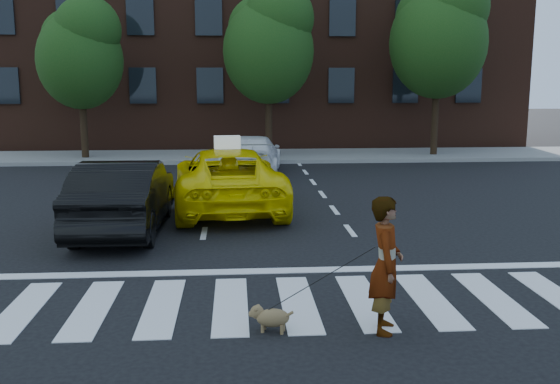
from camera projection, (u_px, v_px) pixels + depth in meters
name	position (u px, v px, depth m)	size (l,w,h in m)	color
ground	(298.00, 303.00, 9.27)	(120.00, 120.00, 0.00)	black
crosswalk	(298.00, 303.00, 9.27)	(13.00, 2.40, 0.01)	silver
stop_line	(289.00, 270.00, 10.84)	(12.00, 0.30, 0.01)	silver
sidewalk_far	(257.00, 156.00, 26.43)	(30.00, 4.00, 0.15)	slate
building	(251.00, 27.00, 32.73)	(26.00, 10.00, 12.00)	#442418
tree_left	(80.00, 50.00, 24.66)	(3.39, 3.38, 6.50)	black
tree_mid	(269.00, 40.00, 25.12)	(3.69, 3.69, 7.10)	black
tree_right	(440.00, 30.00, 25.54)	(4.00, 4.00, 7.70)	black
taxi	(228.00, 178.00, 15.92)	(2.61, 5.66, 1.57)	yellow
black_sedan	(124.00, 196.00, 13.57)	(1.66, 4.76, 1.57)	black
white_suv	(251.00, 155.00, 21.59)	(1.93, 4.75, 1.38)	white
woman	(386.00, 265.00, 8.10)	(0.66, 0.43, 1.81)	#999999
dog	(270.00, 317.00, 8.20)	(0.60, 0.34, 0.35)	olive
taxi_sign	(227.00, 142.00, 15.55)	(0.65, 0.28, 0.32)	white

